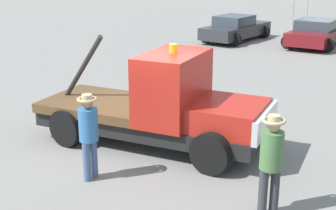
{
  "coord_description": "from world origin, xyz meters",
  "views": [
    {
      "loc": [
        6.07,
        -8.39,
        4.24
      ],
      "look_at": [
        0.5,
        0.0,
        1.05
      ],
      "focal_mm": 50.0,
      "sensor_mm": 36.0,
      "label": 1
    }
  ],
  "objects": [
    {
      "name": "person_at_hood",
      "position": [
        0.09,
        -2.17,
        1.04
      ],
      "size": [
        0.39,
        0.39,
        1.76
      ],
      "rotation": [
        0.0,
        0.0,
        3.19
      ],
      "color": "#475B84",
      "rests_on": "ground"
    },
    {
      "name": "parked_car_charcoal",
      "position": [
        -4.64,
        14.2,
        0.65
      ],
      "size": [
        2.57,
        4.77,
        1.34
      ],
      "rotation": [
        0.0,
        0.0,
        1.5
      ],
      "color": "#2D2D33",
      "rests_on": "ground"
    },
    {
      "name": "person_near_truck",
      "position": [
        3.54,
        -1.45,
        1.06
      ],
      "size": [
        0.4,
        0.4,
        1.79
      ],
      "rotation": [
        0.0,
        0.0,
        2.36
      ],
      "color": "#38383D",
      "rests_on": "ground"
    },
    {
      "name": "tow_truck",
      "position": [
        0.33,
        0.05,
        0.94
      ],
      "size": [
        5.64,
        2.71,
        2.51
      ],
      "rotation": [
        0.0,
        0.0,
        0.15
      ],
      "color": "black",
      "rests_on": "ground"
    },
    {
      "name": "parked_car_maroon",
      "position": [
        -0.61,
        14.96,
        0.65
      ],
      "size": [
        2.58,
        4.44,
        1.34
      ],
      "rotation": [
        0.0,
        0.0,
        1.6
      ],
      "color": "maroon",
      "rests_on": "ground"
    },
    {
      "name": "ground_plane",
      "position": [
        0.0,
        0.0,
        0.0
      ],
      "size": [
        160.0,
        160.0,
        0.0
      ],
      "primitive_type": "plane",
      "color": "gray"
    }
  ]
}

